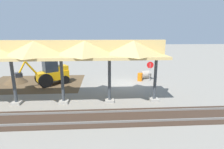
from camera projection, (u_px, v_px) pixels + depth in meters
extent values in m
plane|color=gray|center=(125.00, 84.00, 18.94)|extent=(120.00, 120.00, 0.00)
cube|color=brown|center=(35.00, 83.00, 19.06)|extent=(10.28, 7.00, 0.01)
cube|color=#9E998E|center=(154.00, 100.00, 14.25)|extent=(0.70, 0.70, 0.20)
cylinder|color=#383D42|center=(155.00, 79.00, 13.84)|extent=(0.24, 0.24, 3.60)
cube|color=#9E998E|center=(110.00, 101.00, 14.03)|extent=(0.70, 0.70, 0.20)
cylinder|color=#383D42|center=(109.00, 80.00, 13.62)|extent=(0.24, 0.24, 3.60)
cube|color=#9E998E|center=(64.00, 102.00, 13.81)|extent=(0.70, 0.70, 0.20)
cylinder|color=#383D42|center=(62.00, 81.00, 13.41)|extent=(0.24, 0.24, 3.60)
cube|color=#9E998E|center=(17.00, 103.00, 13.59)|extent=(0.70, 0.70, 0.20)
cylinder|color=#383D42|center=(14.00, 82.00, 13.19)|extent=(0.24, 0.24, 3.60)
cube|color=tan|center=(36.00, 57.00, 12.84)|extent=(19.35, 3.20, 0.20)
cube|color=tan|center=(35.00, 48.00, 12.69)|extent=(19.35, 0.20, 1.10)
pyramid|color=tan|center=(133.00, 47.00, 13.13)|extent=(3.27, 3.20, 1.10)
pyramid|color=tan|center=(85.00, 47.00, 12.91)|extent=(3.27, 3.20, 1.10)
pyramid|color=tan|center=(35.00, 48.00, 12.69)|extent=(3.27, 3.20, 1.10)
cube|color=slate|center=(139.00, 111.00, 12.25)|extent=(60.00, 0.08, 0.15)
cube|color=slate|center=(144.00, 121.00, 10.86)|extent=(60.00, 0.08, 0.15)
cube|color=#38281E|center=(141.00, 117.00, 11.57)|extent=(60.00, 2.58, 0.03)
cylinder|color=gray|center=(150.00, 72.00, 19.75)|extent=(0.06, 0.06, 2.05)
cylinder|color=red|center=(150.00, 65.00, 19.55)|extent=(0.76, 0.13, 0.76)
cube|color=orange|center=(53.00, 75.00, 18.55)|extent=(3.39, 2.85, 0.90)
cube|color=#1E262D|center=(50.00, 65.00, 18.16)|extent=(1.73, 1.69, 1.40)
cube|color=orange|center=(62.00, 68.00, 18.98)|extent=(1.56, 1.55, 0.50)
cylinder|color=black|center=(42.00, 78.00, 18.61)|extent=(1.33, 1.02, 1.40)
cylinder|color=black|center=(46.00, 81.00, 17.50)|extent=(1.33, 1.02, 1.40)
cylinder|color=black|center=(61.00, 77.00, 19.82)|extent=(0.92, 0.75, 0.90)
cylinder|color=black|center=(65.00, 80.00, 18.81)|extent=(0.92, 0.75, 0.90)
cylinder|color=orange|center=(31.00, 68.00, 17.09)|extent=(0.99, 0.74, 1.41)
cylinder|color=orange|center=(22.00, 68.00, 16.60)|extent=(0.79, 0.60, 1.29)
cube|color=#47474C|center=(18.00, 75.00, 16.54)|extent=(0.94, 1.00, 0.40)
cone|color=brown|center=(16.00, 83.00, 19.34)|extent=(4.89, 4.89, 2.25)
cylinder|color=#9E9384|center=(145.00, 75.00, 21.05)|extent=(1.40, 1.27, 0.92)
cylinder|color=black|center=(141.00, 75.00, 20.82)|extent=(0.23, 0.57, 0.60)
cylinder|color=orange|center=(140.00, 77.00, 19.96)|extent=(0.56, 0.56, 0.90)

